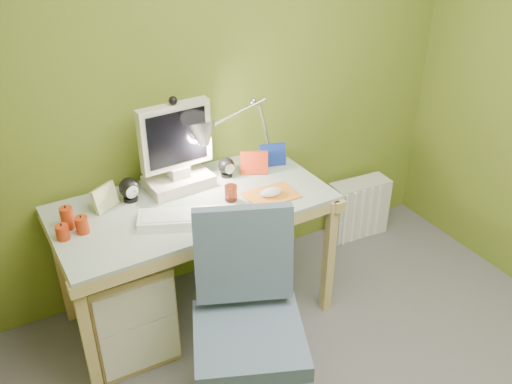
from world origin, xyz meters
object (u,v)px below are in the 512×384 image
desk (196,260)px  task_chair (249,336)px  radiator (358,208)px  desk_lamp (254,117)px  monitor (175,139)px

desk → task_chair: 0.74m
desk → radiator: desk is taller
desk_lamp → task_chair: (-0.51, -0.91, -0.57)m
desk → radiator: (1.29, 0.23, -0.17)m
desk → task_chair: bearing=-96.9°
monitor → radiator: size_ratio=1.37×
desk → radiator: 1.32m
monitor → radiator: 1.53m
desk → radiator: size_ratio=3.44×
monitor → desk_lamp: 0.45m
monitor → task_chair: size_ratio=0.57×
desk → monitor: size_ratio=2.52×
radiator → desk: bearing=-166.6°
desk → monitor: (0.00, 0.18, 0.65)m
desk → monitor: monitor is taller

